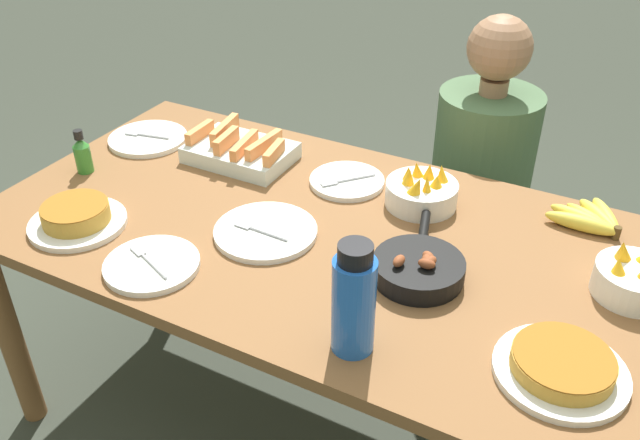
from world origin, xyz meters
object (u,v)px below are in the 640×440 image
empty_plate_far_left (148,139)px  hot_sauce_bottle (82,154)px  banana_bunch (592,219)px  frittata_plate_center (77,217)px  empty_plate_far_right (347,181)px  person_figure (476,205)px  frittata_plate_side (562,366)px  fruit_bowl_citrus (634,279)px  melon_tray (240,150)px  fruit_bowl_mango (421,191)px  empty_plate_near_front (266,232)px  empty_plate_mid_edge (152,265)px  skillet (419,268)px  water_bottle (354,301)px

empty_plate_far_left → hot_sauce_bottle: 0.25m
banana_bunch → empty_plate_far_left: 1.36m
banana_bunch → frittata_plate_center: bearing=-151.9°
empty_plate_far_right → person_figure: (0.26, 0.51, -0.29)m
frittata_plate_side → fruit_bowl_citrus: size_ratio=1.49×
banana_bunch → hot_sauce_bottle: size_ratio=1.50×
banana_bunch → fruit_bowl_citrus: 0.28m
melon_tray → fruit_bowl_mango: bearing=2.0°
hot_sauce_bottle → person_figure: person_figure is taller
empty_plate_far_left → person_figure: bearing=30.8°
empty_plate_near_front → fruit_bowl_citrus: size_ratio=1.51×
empty_plate_far_left → fruit_bowl_citrus: size_ratio=1.41×
frittata_plate_side → empty_plate_far_left: 1.45m
fruit_bowl_mango → hot_sauce_bottle: bearing=-162.7°
empty_plate_far_left → empty_plate_mid_edge: bearing=-49.2°
skillet → hot_sauce_bottle: (-1.06, 0.01, 0.03)m
empty_plate_mid_edge → hot_sauce_bottle: size_ratio=1.71×
frittata_plate_side → fruit_bowl_citrus: 0.34m
frittata_plate_center → fruit_bowl_mango: size_ratio=1.28×
frittata_plate_side → fruit_bowl_mango: size_ratio=1.35×
frittata_plate_side → hot_sauce_bottle: (-1.42, 0.17, 0.04)m
empty_plate_far_right → frittata_plate_center: bearing=-134.8°
fruit_bowl_citrus → hot_sauce_bottle: 1.52m
empty_plate_far_left → person_figure: person_figure is taller
banana_bunch → water_bottle: water_bottle is taller
empty_plate_far_left → empty_plate_far_right: same height
empty_plate_far_right → person_figure: person_figure is taller
water_bottle → frittata_plate_center: bearing=175.6°
empty_plate_far_left → hot_sauce_bottle: (-0.03, -0.24, 0.05)m
banana_bunch → empty_plate_far_right: bearing=-170.9°
empty_plate_far_left → empty_plate_mid_edge: 0.69m
skillet → empty_plate_near_front: size_ratio=1.24×
frittata_plate_center → hot_sauce_bottle: size_ratio=1.88×
skillet → person_figure: 0.88m
banana_bunch → empty_plate_far_right: (-0.66, -0.11, -0.01)m
empty_plate_mid_edge → person_figure: person_figure is taller
empty_plate_mid_edge → hot_sauce_bottle: bearing=150.1°
skillet → empty_plate_far_left: bearing=59.7°
water_bottle → empty_plate_far_right: bearing=117.1°
empty_plate_far_right → water_bottle: size_ratio=0.84×
fruit_bowl_mango → person_figure: person_figure is taller
water_bottle → person_figure: size_ratio=0.23×
frittata_plate_center → empty_plate_mid_edge: 0.29m
frittata_plate_side → hot_sauce_bottle: hot_sauce_bottle is taller
banana_bunch → frittata_plate_side: 0.58m
hot_sauce_bottle → skillet: bearing=-0.7°
frittata_plate_center → fruit_bowl_mango: (0.75, 0.52, 0.02)m
skillet → water_bottle: water_bottle is taller
empty_plate_far_right → skillet: bearing=-42.7°
banana_bunch → empty_plate_far_right: 0.67m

